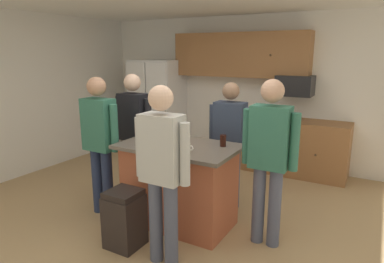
{
  "coord_description": "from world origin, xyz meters",
  "views": [
    {
      "loc": [
        1.85,
        -3.05,
        1.97
      ],
      "look_at": [
        -0.09,
        0.38,
        1.05
      ],
      "focal_mm": 31.86,
      "sensor_mm": 36.0,
      "label": 1
    }
  ],
  "objects_px": {
    "microwave_over_range": "(295,86)",
    "glass_short_whisky": "(152,136)",
    "person_guest_by_door": "(100,137)",
    "refrigerator": "(158,107)",
    "person_guest_right": "(230,137)",
    "kitchen_island": "(179,184)",
    "person_guest_left": "(134,128)",
    "glass_pilsner": "(223,141)",
    "person_host_foreground": "(162,165)",
    "trash_bin": "(125,219)",
    "mug_blue_stoneware": "(186,148)",
    "person_elder_center": "(269,152)"
  },
  "relations": [
    {
      "from": "kitchen_island",
      "to": "person_host_foreground",
      "type": "xyz_separation_m",
      "value": [
        0.28,
        -0.73,
        0.5
      ]
    },
    {
      "from": "mug_blue_stoneware",
      "to": "glass_short_whisky",
      "type": "bearing_deg",
      "value": 161.93
    },
    {
      "from": "person_guest_right",
      "to": "mug_blue_stoneware",
      "type": "bearing_deg",
      "value": 17.73
    },
    {
      "from": "person_host_foreground",
      "to": "mug_blue_stoneware",
      "type": "relative_size",
      "value": 12.77
    },
    {
      "from": "refrigerator",
      "to": "person_host_foreground",
      "type": "bearing_deg",
      "value": -54.21
    },
    {
      "from": "person_guest_right",
      "to": "glass_pilsner",
      "type": "xyz_separation_m",
      "value": [
        0.15,
        -0.54,
        0.1
      ]
    },
    {
      "from": "mug_blue_stoneware",
      "to": "trash_bin",
      "type": "distance_m",
      "value": 0.97
    },
    {
      "from": "person_host_foreground",
      "to": "trash_bin",
      "type": "distance_m",
      "value": 0.85
    },
    {
      "from": "person_guest_by_door",
      "to": "refrigerator",
      "type": "bearing_deg",
      "value": 96.38
    },
    {
      "from": "person_elder_center",
      "to": "person_guest_by_door",
      "type": "distance_m",
      "value": 2.0
    },
    {
      "from": "person_guest_left",
      "to": "person_host_foreground",
      "type": "relative_size",
      "value": 1.0
    },
    {
      "from": "glass_short_whisky",
      "to": "person_guest_right",
      "type": "bearing_deg",
      "value": 49.15
    },
    {
      "from": "microwave_over_range",
      "to": "trash_bin",
      "type": "height_order",
      "value": "microwave_over_range"
    },
    {
      "from": "glass_pilsner",
      "to": "mug_blue_stoneware",
      "type": "bearing_deg",
      "value": -120.71
    },
    {
      "from": "mug_blue_stoneware",
      "to": "person_guest_by_door",
      "type": "bearing_deg",
      "value": -178.63
    },
    {
      "from": "refrigerator",
      "to": "glass_pilsner",
      "type": "relative_size",
      "value": 13.9
    },
    {
      "from": "microwave_over_range",
      "to": "glass_short_whisky",
      "type": "xyz_separation_m",
      "value": [
        -1.03,
        -2.45,
        -0.42
      ]
    },
    {
      "from": "person_guest_left",
      "to": "person_guest_by_door",
      "type": "bearing_deg",
      "value": -74.94
    },
    {
      "from": "person_guest_left",
      "to": "kitchen_island",
      "type": "bearing_deg",
      "value": -0.0
    },
    {
      "from": "glass_pilsner",
      "to": "microwave_over_range",
      "type": "bearing_deg",
      "value": 84.06
    },
    {
      "from": "glass_pilsner",
      "to": "person_host_foreground",
      "type": "bearing_deg",
      "value": -101.26
    },
    {
      "from": "person_elder_center",
      "to": "person_guest_right",
      "type": "distance_m",
      "value": 0.96
    },
    {
      "from": "microwave_over_range",
      "to": "glass_short_whisky",
      "type": "height_order",
      "value": "microwave_over_range"
    },
    {
      "from": "kitchen_island",
      "to": "trash_bin",
      "type": "xyz_separation_m",
      "value": [
        -0.24,
        -0.69,
        -0.18
      ]
    },
    {
      "from": "person_guest_by_door",
      "to": "person_host_foreground",
      "type": "relative_size",
      "value": 1.0
    },
    {
      "from": "person_guest_by_door",
      "to": "glass_short_whisky",
      "type": "bearing_deg",
      "value": 4.93
    },
    {
      "from": "glass_short_whisky",
      "to": "mug_blue_stoneware",
      "type": "height_order",
      "value": "glass_short_whisky"
    },
    {
      "from": "person_guest_by_door",
      "to": "person_guest_left",
      "type": "bearing_deg",
      "value": 70.7
    },
    {
      "from": "person_elder_center",
      "to": "trash_bin",
      "type": "height_order",
      "value": "person_elder_center"
    },
    {
      "from": "refrigerator",
      "to": "person_guest_right",
      "type": "distance_m",
      "value": 2.72
    },
    {
      "from": "microwave_over_range",
      "to": "trash_bin",
      "type": "distance_m",
      "value": 3.44
    },
    {
      "from": "microwave_over_range",
      "to": "glass_pilsner",
      "type": "relative_size",
      "value": 4.26
    },
    {
      "from": "glass_short_whisky",
      "to": "refrigerator",
      "type": "bearing_deg",
      "value": 123.93
    },
    {
      "from": "refrigerator",
      "to": "person_elder_center",
      "type": "bearing_deg",
      "value": -37.28
    },
    {
      "from": "glass_pilsner",
      "to": "mug_blue_stoneware",
      "type": "distance_m",
      "value": 0.46
    },
    {
      "from": "kitchen_island",
      "to": "mug_blue_stoneware",
      "type": "bearing_deg",
      "value": -43.87
    },
    {
      "from": "kitchen_island",
      "to": "person_elder_center",
      "type": "bearing_deg",
      "value": 4.2
    },
    {
      "from": "refrigerator",
      "to": "person_host_foreground",
      "type": "distance_m",
      "value": 3.74
    },
    {
      "from": "person_elder_center",
      "to": "person_guest_by_door",
      "type": "bearing_deg",
      "value": 4.86
    },
    {
      "from": "person_guest_by_door",
      "to": "mug_blue_stoneware",
      "type": "distance_m",
      "value": 1.19
    },
    {
      "from": "microwave_over_range",
      "to": "person_host_foreground",
      "type": "bearing_deg",
      "value": -97.5
    },
    {
      "from": "kitchen_island",
      "to": "person_guest_left",
      "type": "height_order",
      "value": "person_guest_left"
    },
    {
      "from": "glass_short_whisky",
      "to": "glass_pilsner",
      "type": "relative_size",
      "value": 1.05
    },
    {
      "from": "trash_bin",
      "to": "person_guest_left",
      "type": "bearing_deg",
      "value": 123.29
    },
    {
      "from": "glass_short_whisky",
      "to": "glass_pilsner",
      "type": "xyz_separation_m",
      "value": [
        0.8,
        0.21,
        -0.0
      ]
    },
    {
      "from": "refrigerator",
      "to": "trash_bin",
      "type": "relative_size",
      "value": 2.99
    },
    {
      "from": "kitchen_island",
      "to": "person_guest_left",
      "type": "bearing_deg",
      "value": 159.67
    },
    {
      "from": "refrigerator",
      "to": "glass_short_whisky",
      "type": "distance_m",
      "value": 2.81
    },
    {
      "from": "kitchen_island",
      "to": "person_host_foreground",
      "type": "relative_size",
      "value": 0.79
    },
    {
      "from": "person_guest_left",
      "to": "trash_bin",
      "type": "bearing_deg",
      "value": -36.38
    }
  ]
}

